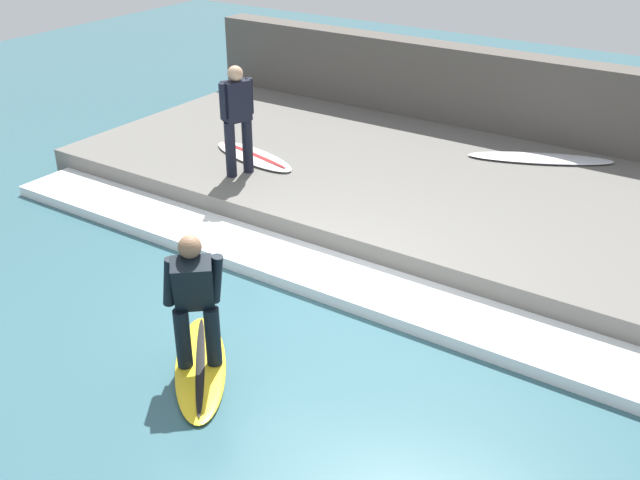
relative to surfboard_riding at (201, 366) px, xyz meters
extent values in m
plane|color=#335B66|center=(1.22, -0.21, -0.03)|extent=(28.00, 28.00, 0.00)
cube|color=#66635E|center=(4.69, -0.21, 0.15)|extent=(4.40, 10.75, 0.37)
cube|color=#544F49|center=(7.14, -0.21, 0.77)|extent=(0.50, 11.29, 1.61)
cube|color=white|center=(2.05, -0.21, 0.04)|extent=(0.87, 10.21, 0.14)
ellipsoid|color=yellow|center=(0.00, 0.00, 0.00)|extent=(1.58, 1.46, 0.06)
ellipsoid|color=black|center=(0.00, 0.00, 0.03)|extent=(1.22, 1.08, 0.01)
cylinder|color=black|center=(-0.09, 0.10, 0.33)|extent=(0.15, 0.15, 0.61)
cylinder|color=black|center=(0.09, -0.10, 0.33)|extent=(0.15, 0.15, 0.61)
cube|color=black|center=(0.00, 0.00, 0.91)|extent=(0.52, 0.52, 0.59)
sphere|color=#846047|center=(0.00, 0.00, 1.28)|extent=(0.21, 0.21, 0.21)
cylinder|color=black|center=(-0.13, 0.15, 0.94)|extent=(0.10, 0.18, 0.50)
cylinder|color=black|center=(0.13, -0.15, 0.94)|extent=(0.10, 0.18, 0.50)
cylinder|color=black|center=(3.45, 2.16, 0.72)|extent=(0.15, 0.15, 0.77)
cylinder|color=black|center=(3.19, 2.25, 0.72)|extent=(0.15, 0.15, 0.77)
cube|color=black|center=(3.32, 2.21, 1.38)|extent=(0.41, 0.32, 0.55)
sphere|color=tan|center=(3.32, 2.21, 1.75)|extent=(0.21, 0.21, 0.21)
cylinder|color=black|center=(3.51, 2.14, 1.42)|extent=(0.10, 0.10, 0.48)
cylinder|color=black|center=(3.13, 2.27, 1.42)|extent=(0.10, 0.10, 0.48)
ellipsoid|color=white|center=(3.90, 2.43, 0.37)|extent=(0.86, 1.70, 0.06)
ellipsoid|color=#B21E1E|center=(3.90, 2.43, 0.40)|extent=(0.44, 1.48, 0.01)
ellipsoid|color=silver|center=(6.17, -1.11, 0.37)|extent=(1.30, 2.07, 0.06)
camera|label=1|loc=(-4.14, -4.14, 4.32)|focal=42.00mm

